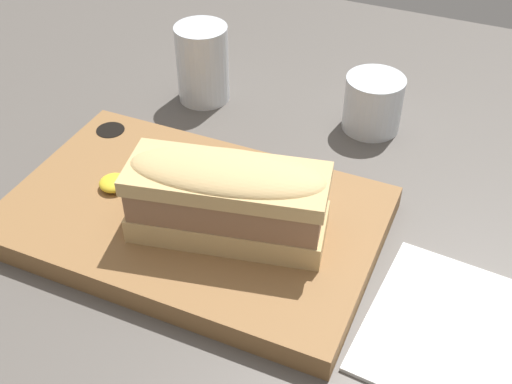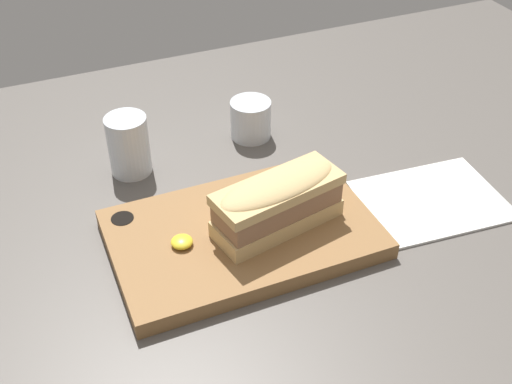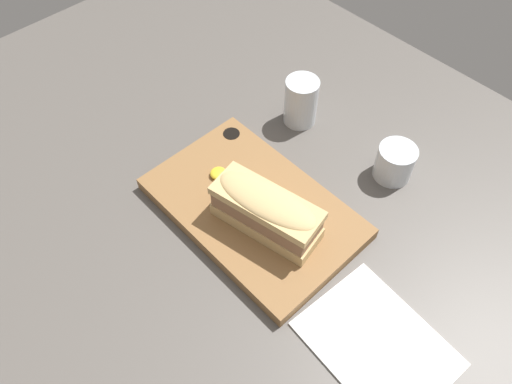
{
  "view_description": "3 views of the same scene",
  "coord_description": "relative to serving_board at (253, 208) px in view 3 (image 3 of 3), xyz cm",
  "views": [
    {
      "loc": [
        17.66,
        -43.49,
        45.49
      ],
      "look_at": [
        0.56,
        -4.3,
        9.47
      ],
      "focal_mm": 45.0,
      "sensor_mm": 36.0,
      "label": 1
    },
    {
      "loc": [
        -30.16,
        -64.93,
        62.23
      ],
      "look_at": [
        -4.58,
        -3.95,
        10.21
      ],
      "focal_mm": 45.0,
      "sensor_mm": 36.0,
      "label": 2
    },
    {
      "loc": [
        29.51,
        -36.93,
        72.74
      ],
      "look_at": [
        -4.86,
        -4.49,
        10.07
      ],
      "focal_mm": 35.0,
      "sensor_mm": 36.0,
      "label": 3
    }
  ],
  "objects": [
    {
      "name": "wine_glass",
      "position": [
        11.22,
        24.02,
        1.92
      ],
      "size": [
        6.84,
        6.84,
        6.59
      ],
      "color": "silver",
      "rests_on": "dining_table"
    },
    {
      "name": "sandwich",
      "position": [
        4.65,
        -1.42,
        5.5
      ],
      "size": [
        18.76,
        10.23,
        7.95
      ],
      "rotation": [
        0.0,
        0.0,
        0.21
      ],
      "color": "tan",
      "rests_on": "serving_board"
    },
    {
      "name": "water_glass",
      "position": [
        -9.98,
        22.02,
        2.97
      ],
      "size": [
        6.44,
        6.44,
        9.67
      ],
      "color": "silver",
      "rests_on": "dining_table"
    },
    {
      "name": "serving_board",
      "position": [
        0.0,
        0.0,
        0.0
      ],
      "size": [
        35.71,
        22.65,
        2.51
      ],
      "color": "olive",
      "rests_on": "dining_table"
    },
    {
      "name": "napkin",
      "position": [
        29.31,
        -2.93,
        -1.03
      ],
      "size": [
        21.87,
        17.51,
        0.4
      ],
      "rotation": [
        0.0,
        0.0,
        -0.08
      ],
      "color": "white",
      "rests_on": "dining_table"
    },
    {
      "name": "dining_table",
      "position": [
        6.55,
        3.6,
        -2.23
      ],
      "size": [
        165.02,
        108.59,
        2.0
      ],
      "color": "#56514C",
      "rests_on": "ground"
    },
    {
      "name": "mustard_dollop",
      "position": [
        -8.58,
        -0.26,
        1.81
      ],
      "size": [
        2.93,
        2.93,
        1.17
      ],
      "color": "yellow",
      "rests_on": "serving_board"
    }
  ]
}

